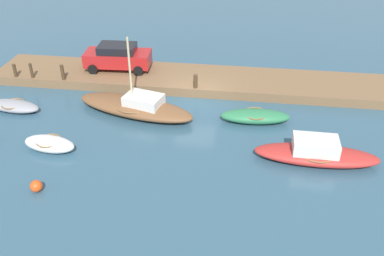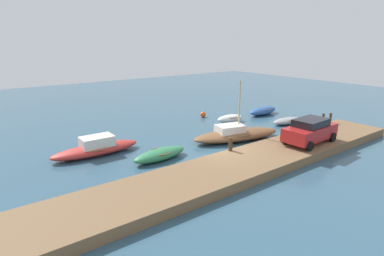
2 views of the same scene
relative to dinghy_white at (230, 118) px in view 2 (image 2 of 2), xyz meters
name	(u,v)px [view 2 (image 2 of 2)]	position (x,y,z in m)	size (l,w,h in m)	color
ground_plane	(223,157)	(-6.58, -6.25, -0.37)	(84.00, 84.00, 0.00)	#33566B
dock_platform	(249,163)	(-6.58, -8.57, -0.08)	(27.19, 3.93, 0.58)	brown
dinghy_white	(230,118)	(0.00, 0.00, 0.00)	(2.84, 1.54, 0.72)	white
motorboat_red	(96,148)	(-13.16, -0.86, 0.11)	(5.97, 1.83, 1.27)	#B72D28
rowboat_green	(160,154)	(-10.21, -4.21, -0.01)	(3.97, 1.66, 0.71)	#2D7A4C
rowboat_grey	(287,121)	(3.81, -3.59, -0.07)	(3.39, 1.66, 0.58)	#939399
rowboat_blue	(263,111)	(4.89, 0.26, 0.04)	(3.85, 1.53, 0.81)	#2D569E
sailboat_brown	(236,134)	(-3.39, -4.22, 0.12)	(7.52, 3.91, 4.59)	brown
mooring_post_west	(230,144)	(-6.50, -6.86, 0.65)	(0.25, 0.25, 0.88)	#47331E
mooring_post_mid_west	(308,123)	(2.03, -6.86, 0.70)	(0.23, 0.23, 0.99)	#47331E
mooring_post_mid_east	(323,119)	(4.13, -6.86, 0.70)	(0.20, 0.20, 0.98)	#47331E
mooring_post_east	(330,118)	(5.26, -6.86, 0.64)	(0.21, 0.21, 0.86)	#47331E
parked_car	(310,130)	(-1.01, -8.96, 1.10)	(4.40, 2.24, 1.71)	#B21E1E
marker_buoy	(203,114)	(-0.75, 3.11, -0.10)	(0.55, 0.55, 0.55)	#E54C19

